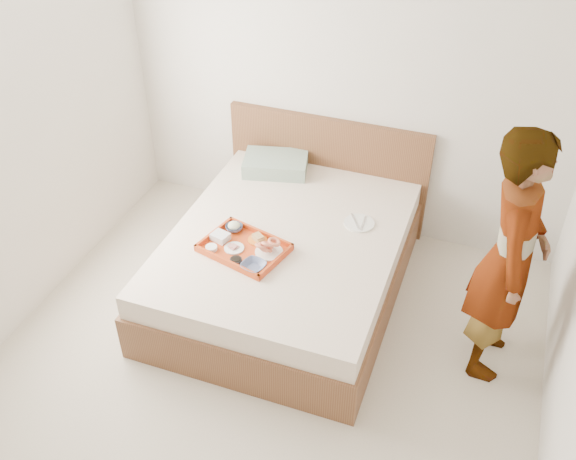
# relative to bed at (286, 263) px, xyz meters

# --- Properties ---
(ground) EXTENTS (3.50, 4.00, 0.01)m
(ground) POSITION_rel_bed_xyz_m (0.11, -1.00, -0.27)
(ground) COLOR beige
(ground) RESTS_ON ground
(wall_back) EXTENTS (3.50, 0.01, 2.60)m
(wall_back) POSITION_rel_bed_xyz_m (0.11, 1.00, 1.04)
(wall_back) COLOR silver
(wall_back) RESTS_ON ground
(bed) EXTENTS (1.65, 2.00, 0.53)m
(bed) POSITION_rel_bed_xyz_m (0.00, 0.00, 0.00)
(bed) COLOR brown
(bed) RESTS_ON ground
(headboard) EXTENTS (1.65, 0.06, 0.95)m
(headboard) POSITION_rel_bed_xyz_m (0.00, 0.97, 0.21)
(headboard) COLOR brown
(headboard) RESTS_ON ground
(pillow) EXTENTS (0.56, 0.45, 0.12)m
(pillow) POSITION_rel_bed_xyz_m (-0.37, 0.75, 0.32)
(pillow) COLOR #90A092
(pillow) RESTS_ON bed
(tray) EXTENTS (0.63, 0.53, 0.05)m
(tray) POSITION_rel_bed_xyz_m (-0.21, -0.27, 0.29)
(tray) COLOR red
(tray) RESTS_ON bed
(prawn_plate) EXTENTS (0.23, 0.23, 0.01)m
(prawn_plate) POSITION_rel_bed_xyz_m (-0.03, -0.25, 0.29)
(prawn_plate) COLOR white
(prawn_plate) RESTS_ON tray
(navy_bowl_big) EXTENTS (0.19, 0.19, 0.04)m
(navy_bowl_big) POSITION_rel_bed_xyz_m (-0.07, -0.43, 0.30)
(navy_bowl_big) COLOR #181D50
(navy_bowl_big) RESTS_ON tray
(sauce_dish) EXTENTS (0.10, 0.10, 0.03)m
(sauce_dish) POSITION_rel_bed_xyz_m (-0.20, -0.42, 0.29)
(sauce_dish) COLOR black
(sauce_dish) RESTS_ON tray
(meat_plate) EXTENTS (0.17, 0.17, 0.01)m
(meat_plate) POSITION_rel_bed_xyz_m (-0.27, -0.29, 0.28)
(meat_plate) COLOR white
(meat_plate) RESTS_ON tray
(bread_plate) EXTENTS (0.16, 0.16, 0.01)m
(bread_plate) POSITION_rel_bed_xyz_m (-0.15, -0.15, 0.28)
(bread_plate) COLOR orange
(bread_plate) RESTS_ON tray
(salad_bowl) EXTENTS (0.15, 0.15, 0.04)m
(salad_bowl) POSITION_rel_bed_xyz_m (-0.35, -0.10, 0.30)
(salad_bowl) COLOR #181D50
(salad_bowl) RESTS_ON tray
(plastic_tub) EXTENTS (0.14, 0.12, 0.05)m
(plastic_tub) POSITION_rel_bed_xyz_m (-0.40, -0.23, 0.30)
(plastic_tub) COLOR silver
(plastic_tub) RESTS_ON tray
(cheese_round) EXTENTS (0.10, 0.10, 0.03)m
(cheese_round) POSITION_rel_bed_xyz_m (-0.41, -0.35, 0.29)
(cheese_round) COLOR white
(cheese_round) RESTS_ON tray
(dinner_plate) EXTENTS (0.26, 0.26, 0.01)m
(dinner_plate) POSITION_rel_bed_xyz_m (0.45, 0.29, 0.27)
(dinner_plate) COLOR white
(dinner_plate) RESTS_ON bed
(person) EXTENTS (0.41, 0.63, 1.72)m
(person) POSITION_rel_bed_xyz_m (1.47, -0.16, 0.59)
(person) COLOR white
(person) RESTS_ON ground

